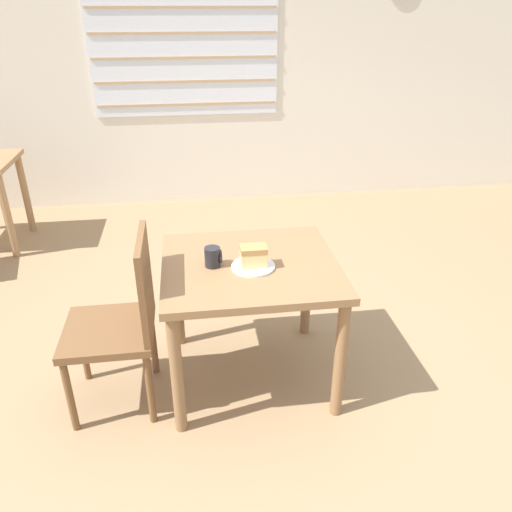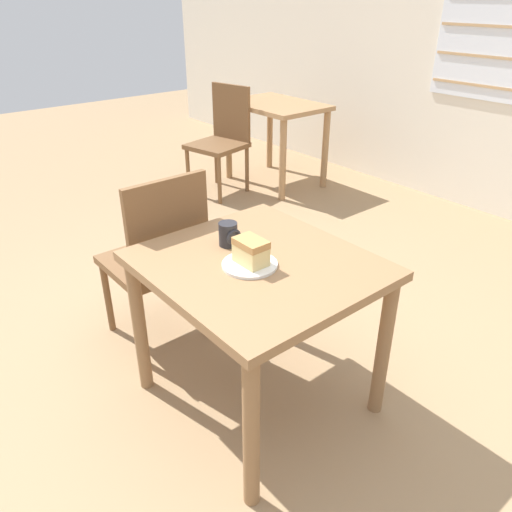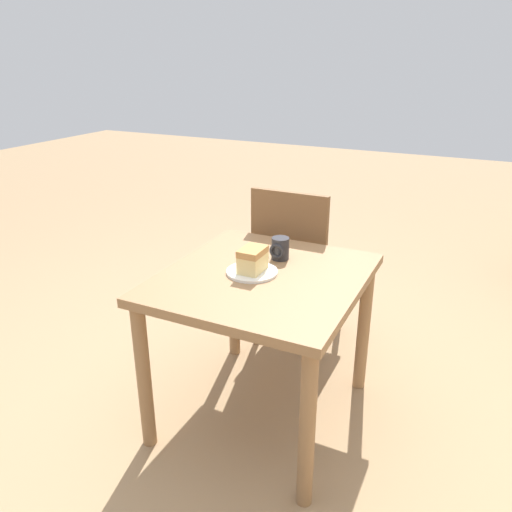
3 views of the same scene
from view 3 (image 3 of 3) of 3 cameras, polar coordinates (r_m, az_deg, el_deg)
ground_plane at (r=2.55m, az=-1.59°, el=-16.16°), size 14.00×14.00×0.00m
dining_table_near at (r=2.15m, az=0.82°, el=-4.78°), size 0.89×0.82×0.72m
chair_near_window at (r=2.77m, az=4.63°, el=-0.76°), size 0.44×0.44×0.94m
plate at (r=2.11m, az=-0.46°, el=-1.81°), size 0.22×0.22×0.01m
cake_slice at (r=2.08m, az=-0.39°, el=-0.42°), size 0.13×0.09×0.10m
coffee_mug at (r=2.24m, az=2.75°, el=0.85°), size 0.09×0.08×0.10m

